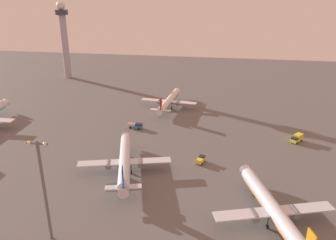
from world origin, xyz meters
The scene contains 9 objects.
ground_plane centered at (0.00, 0.00, 0.00)m, with size 416.00×416.00×0.00m, color #605E5B.
control_tower centered at (-76.72, 119.42, 27.87)m, with size 8.00×8.00×48.95m.
airplane_mid_apron centered at (42.30, -13.92, 3.88)m, with size 30.62×38.91×10.27m.
airplane_near_gate centered at (-2.14, 4.59, 3.74)m, with size 29.75×37.89×9.89m.
airplane_taxiway_distant centered at (1.04, 69.77, 3.52)m, with size 28.28×36.29×9.30m.
baggage_tractor centered at (21.80, 14.63, 1.18)m, with size 3.12×4.54×2.25m.
catering_truck centered at (57.17, 38.10, 1.58)m, with size 5.36×5.88×3.05m.
fuel_truck centered at (-8.29, 40.43, 1.37)m, with size 6.45×2.83×2.35m.
apron_light_central centered at (-10.17, -28.96, 14.61)m, with size 4.80×0.90×25.55m.
Camera 1 is at (28.41, -87.47, 55.32)m, focal length 35.82 mm.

